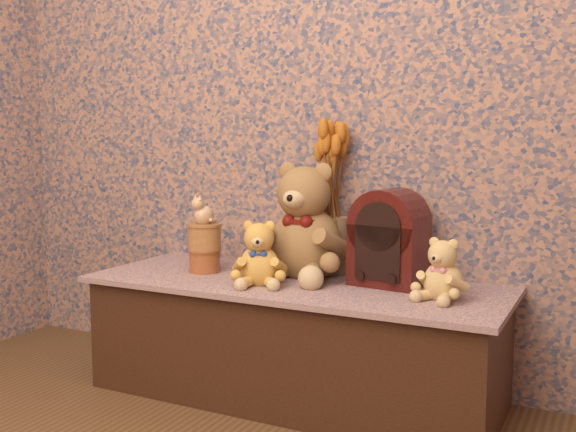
# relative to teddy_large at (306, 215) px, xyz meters

# --- Properties ---
(display_shelf) EXTENTS (1.50, 0.57, 0.43)m
(display_shelf) POSITION_rel_teddy_large_xyz_m (0.00, -0.11, -0.44)
(display_shelf) COLOR #3A4176
(display_shelf) RESTS_ON ground
(teddy_large) EXTENTS (0.36, 0.43, 0.45)m
(teddy_large) POSITION_rel_teddy_large_xyz_m (0.00, 0.00, 0.00)
(teddy_large) COLOR #936339
(teddy_large) RESTS_ON display_shelf
(teddy_medium) EXTENTS (0.27, 0.28, 0.24)m
(teddy_medium) POSITION_rel_teddy_large_xyz_m (-0.09, -0.20, -0.11)
(teddy_medium) COLOR gold
(teddy_medium) RESTS_ON display_shelf
(teddy_small) EXTENTS (0.21, 0.24, 0.21)m
(teddy_small) POSITION_rel_teddy_large_xyz_m (0.54, -0.13, -0.12)
(teddy_small) COLOR tan
(teddy_small) RESTS_ON display_shelf
(cathedral_radio) EXTENTS (0.26, 0.20, 0.34)m
(cathedral_radio) POSITION_rel_teddy_large_xyz_m (0.32, -0.01, -0.06)
(cathedral_radio) COLOR #3D0F0B
(cathedral_radio) RESTS_ON display_shelf
(ceramic_vase) EXTENTS (0.16, 0.16, 0.21)m
(ceramic_vase) POSITION_rel_teddy_large_xyz_m (0.06, 0.10, -0.12)
(ceramic_vase) COLOR tan
(ceramic_vase) RESTS_ON display_shelf
(dried_stalks) EXTENTS (0.25, 0.25, 0.40)m
(dried_stalks) POSITION_rel_teddy_large_xyz_m (0.06, 0.10, 0.19)
(dried_stalks) COLOR #C56A1F
(dried_stalks) RESTS_ON ceramic_vase
(biscuit_tin_lower) EXTENTS (0.12, 0.12, 0.08)m
(biscuit_tin_lower) POSITION_rel_teddy_large_xyz_m (-0.38, -0.11, -0.18)
(biscuit_tin_lower) COLOR #B07C33
(biscuit_tin_lower) RESTS_ON display_shelf
(biscuit_tin_upper) EXTENTS (0.14, 0.14, 0.10)m
(biscuit_tin_upper) POSITION_rel_teddy_large_xyz_m (-0.38, -0.11, -0.09)
(biscuit_tin_upper) COLOR tan
(biscuit_tin_upper) RESTS_ON biscuit_tin_lower
(cat_figurine) EXTENTS (0.11, 0.12, 0.12)m
(cat_figurine) POSITION_rel_teddy_large_xyz_m (-0.38, -0.11, 0.02)
(cat_figurine) COLOR silver
(cat_figurine) RESTS_ON biscuit_tin_upper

